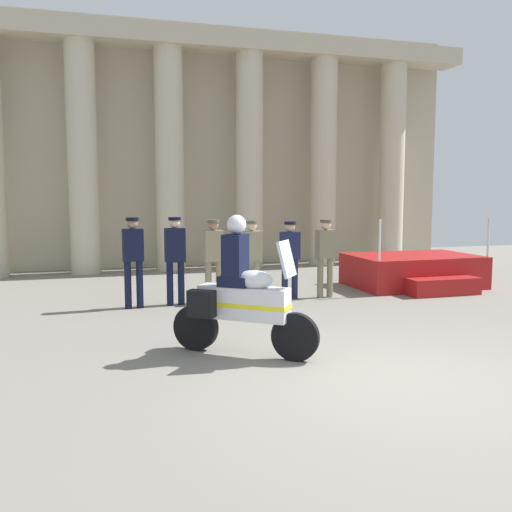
# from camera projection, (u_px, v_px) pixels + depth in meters

# --- Properties ---
(ground_plane) EXTENTS (28.00, 28.00, 0.00)m
(ground_plane) POSITION_uv_depth(u_px,v_px,m) (393.00, 379.00, 6.60)
(ground_plane) COLOR gray
(colonnade_backdrop) EXTENTS (15.87, 1.64, 7.14)m
(colonnade_backdrop) POSITION_uv_depth(u_px,v_px,m) (207.00, 140.00, 16.41)
(colonnade_backdrop) COLOR #B6AB91
(colonnade_backdrop) RESTS_ON ground_plane
(reviewing_stand) EXTENTS (2.91, 2.42, 1.64)m
(reviewing_stand) POSITION_uv_depth(u_px,v_px,m) (414.00, 271.00, 13.11)
(reviewing_stand) COLOR #A51919
(reviewing_stand) RESTS_ON ground_plane
(officer_in_row_0) EXTENTS (0.39, 0.24, 1.73)m
(officer_in_row_0) POSITION_uv_depth(u_px,v_px,m) (133.00, 255.00, 10.56)
(officer_in_row_0) COLOR black
(officer_in_row_0) RESTS_ON ground_plane
(officer_in_row_1) EXTENTS (0.39, 0.24, 1.73)m
(officer_in_row_1) POSITION_uv_depth(u_px,v_px,m) (175.00, 254.00, 10.87)
(officer_in_row_1) COLOR black
(officer_in_row_1) RESTS_ON ground_plane
(officer_in_row_2) EXTENTS (0.39, 0.24, 1.67)m
(officer_in_row_2) POSITION_uv_depth(u_px,v_px,m) (214.00, 254.00, 11.15)
(officer_in_row_2) COLOR gray
(officer_in_row_2) RESTS_ON ground_plane
(officer_in_row_3) EXTENTS (0.39, 0.24, 1.64)m
(officer_in_row_3) POSITION_uv_depth(u_px,v_px,m) (252.00, 254.00, 11.26)
(officer_in_row_3) COLOR gray
(officer_in_row_3) RESTS_ON ground_plane
(officer_in_row_4) EXTENTS (0.39, 0.24, 1.61)m
(officer_in_row_4) POSITION_uv_depth(u_px,v_px,m) (290.00, 253.00, 11.52)
(officer_in_row_4) COLOR #191E42
(officer_in_row_4) RESTS_ON ground_plane
(officer_in_row_5) EXTENTS (0.39, 0.24, 1.64)m
(officer_in_row_5) POSITION_uv_depth(u_px,v_px,m) (325.00, 252.00, 11.68)
(officer_in_row_5) COLOR #7A7056
(officer_in_row_5) RESTS_ON ground_plane
(motorcycle_with_rider) EXTENTS (1.73, 1.37, 1.90)m
(motorcycle_with_rider) POSITION_uv_depth(u_px,v_px,m) (239.00, 297.00, 7.50)
(motorcycle_with_rider) COLOR black
(motorcycle_with_rider) RESTS_ON ground_plane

